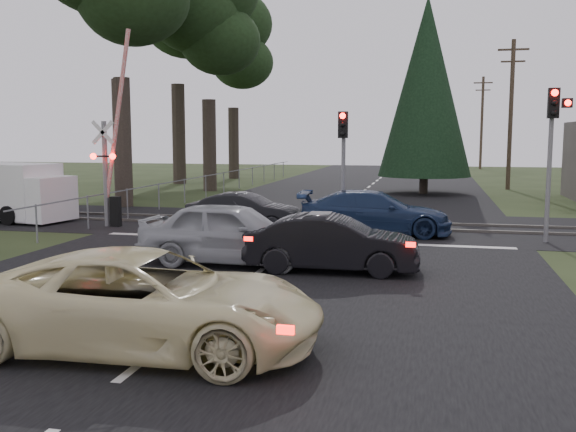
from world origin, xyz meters
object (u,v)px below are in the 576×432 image
(silver_car, at_px, (232,233))
(crossing_signal, at_px, (111,170))
(traffic_signal_center, at_px, (343,150))
(dark_car_far, at_px, (245,212))
(utility_pole_far, at_px, (482,121))
(cream_coupe, at_px, (145,301))
(traffic_signal_right, at_px, (553,135))
(utility_pole_mid, at_px, (511,112))
(blue_sedan, at_px, (375,213))
(dark_hatchback, at_px, (332,244))
(white_van, at_px, (4,192))

(silver_car, bearing_deg, crossing_signal, 50.36)
(traffic_signal_center, distance_m, dark_car_far, 4.01)
(crossing_signal, bearing_deg, utility_pole_far, 70.77)
(crossing_signal, bearing_deg, traffic_signal_center, 6.15)
(cream_coupe, bearing_deg, utility_pole_far, -11.15)
(silver_car, relative_size, dark_car_far, 1.20)
(traffic_signal_right, relative_size, utility_pole_mid, 0.52)
(utility_pole_mid, height_order, blue_sedan, utility_pole_mid)
(utility_pole_far, xyz_separation_m, dark_hatchback, (-6.78, -51.11, -4.04))
(cream_coupe, relative_size, blue_sedan, 1.09)
(traffic_signal_center, xyz_separation_m, dark_car_far, (-3.30, -0.73, -2.15))
(utility_pole_far, distance_m, dark_hatchback, 51.72)
(white_van, bearing_deg, traffic_signal_center, 11.09)
(cream_coupe, relative_size, dark_car_far, 1.39)
(silver_car, bearing_deg, utility_pole_mid, -18.17)
(crossing_signal, bearing_deg, blue_sedan, 1.20)
(dark_hatchback, bearing_deg, utility_pole_mid, -16.67)
(white_van, bearing_deg, crossing_signal, 2.60)
(traffic_signal_center, bearing_deg, cream_coupe, -95.23)
(utility_pole_mid, bearing_deg, white_van, -136.58)
(cream_coupe, xyz_separation_m, silver_car, (-0.73, 6.60, 0.04))
(traffic_signal_right, distance_m, cream_coupe, 14.43)
(utility_pole_far, distance_m, silver_car, 51.85)
(dark_hatchback, xyz_separation_m, dark_car_far, (-4.02, 6.06, -0.04))
(dark_hatchback, height_order, silver_car, silver_car)
(cream_coupe, xyz_separation_m, dark_car_far, (-2.10, 12.38, -0.11))
(utility_pole_far, relative_size, dark_car_far, 2.28)
(traffic_signal_center, xyz_separation_m, utility_pole_far, (7.50, 44.32, 1.92))
(traffic_signal_center, relative_size, dark_car_far, 1.04)
(dark_car_far, xyz_separation_m, white_van, (-9.88, 0.48, 0.47))
(cream_coupe, height_order, blue_sedan, cream_coupe)
(utility_pole_far, xyz_separation_m, silver_car, (-9.43, -50.83, -3.92))
(traffic_signal_center, xyz_separation_m, white_van, (-13.19, -0.25, -1.68))
(traffic_signal_right, bearing_deg, utility_pole_mid, 87.34)
(cream_coupe, height_order, white_van, white_van)
(traffic_signal_center, bearing_deg, utility_pole_far, 80.40)
(dark_hatchback, xyz_separation_m, blue_sedan, (0.46, 6.10, 0.04))
(cream_coupe, distance_m, dark_hatchback, 6.60)
(crossing_signal, xyz_separation_m, dark_hatchback, (8.99, -5.90, -1.37))
(cream_coupe, bearing_deg, utility_pole_mid, -17.55)
(white_van, bearing_deg, blue_sedan, 8.24)
(traffic_signal_right, distance_m, utility_pole_mid, 20.60)
(utility_pole_far, relative_size, blue_sedan, 1.79)
(traffic_signal_center, height_order, dark_car_far, traffic_signal_center)
(cream_coupe, relative_size, dark_hatchback, 1.32)
(dark_hatchback, xyz_separation_m, white_van, (-13.91, 6.54, 0.44))
(utility_pole_mid, bearing_deg, utility_pole_far, 90.00)
(crossing_signal, height_order, blue_sedan, crossing_signal)
(utility_pole_far, distance_m, dark_car_far, 46.51)
(crossing_signal, height_order, utility_pole_far, utility_pole_far)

